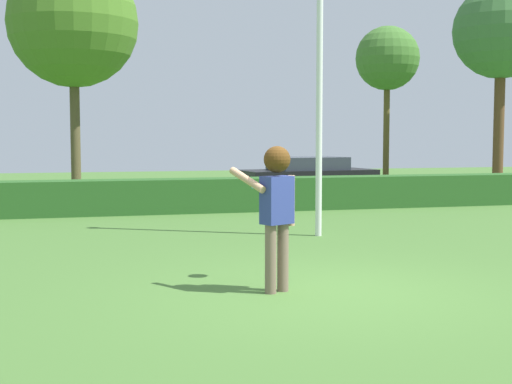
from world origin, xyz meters
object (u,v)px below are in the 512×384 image
(parked_car_black, at_px, (308,175))
(lamppost, at_px, (320,42))
(maple_tree, at_px, (501,32))
(person, at_px, (276,200))
(frisbee, at_px, (261,187))
(birch_tree, at_px, (73,23))
(oak_tree, at_px, (387,59))

(parked_car_black, bearing_deg, lamppost, -107.48)
(lamppost, distance_m, maple_tree, 16.55)
(person, relative_size, maple_tree, 0.23)
(person, relative_size, frisbee, 7.02)
(frisbee, height_order, parked_car_black, parked_car_black)
(frisbee, xyz_separation_m, birch_tree, (-2.26, 15.01, 4.32))
(person, distance_m, oak_tree, 21.96)
(oak_tree, xyz_separation_m, birch_tree, (-12.57, -3.17, 0.50))
(person, height_order, oak_tree, oak_tree)
(parked_car_black, xyz_separation_m, birch_tree, (-6.99, 3.09, 4.87))
(frisbee, height_order, lamppost, lamppost)
(person, height_order, parked_car_black, person)
(parked_car_black, relative_size, maple_tree, 0.56)
(oak_tree, bearing_deg, lamppost, -119.43)
(person, distance_m, parked_car_black, 13.58)
(parked_car_black, bearing_deg, birch_tree, 156.11)
(birch_tree, bearing_deg, maple_tree, 1.02)
(person, bearing_deg, maple_tree, 49.54)
(oak_tree, bearing_deg, frisbee, -119.55)
(frisbee, relative_size, parked_car_black, 0.06)
(frisbee, bearing_deg, maple_tree, 48.14)
(lamppost, relative_size, parked_car_black, 1.52)
(birch_tree, bearing_deg, lamppost, -68.82)
(lamppost, height_order, birch_tree, birch_tree)
(person, height_order, lamppost, lamppost)
(person, xyz_separation_m, parked_car_black, (4.74, 12.71, -0.44))
(person, bearing_deg, frisbee, 88.41)
(parked_car_black, height_order, oak_tree, oak_tree)
(frisbee, height_order, maple_tree, maple_tree)
(maple_tree, distance_m, oak_tree, 4.53)
(parked_car_black, distance_m, birch_tree, 9.06)
(frisbee, distance_m, oak_tree, 21.25)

